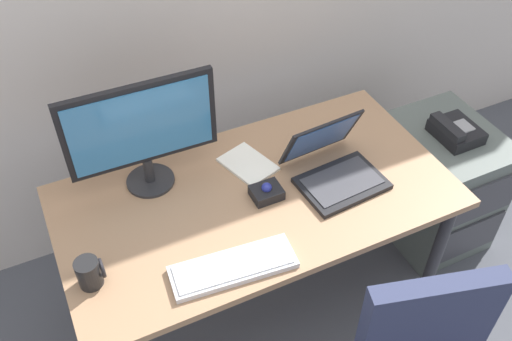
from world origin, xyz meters
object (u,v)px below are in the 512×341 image
file_cabinet (437,184)px  monitor_main (142,130)px  keyboard (233,267)px  paper_notepad (248,164)px  laptop (334,166)px  coffee_mug (90,273)px  desk_phone (455,131)px  trackball_mouse (267,192)px

file_cabinet → monitor_main: bearing=171.9°
keyboard → paper_notepad: (0.25, 0.43, -0.01)m
monitor_main → keyboard: (0.12, -0.50, -0.24)m
file_cabinet → laptop: (-0.67, -0.08, 0.45)m
coffee_mug → paper_notepad: 0.73m
desk_phone → paper_notepad: bearing=172.1°
monitor_main → coffee_mug: monitor_main is taller
coffee_mug → paper_notepad: size_ratio=0.50×
desk_phone → trackball_mouse: (-0.94, -0.05, 0.08)m
coffee_mug → paper_notepad: bearing=22.9°
file_cabinet → coffee_mug: coffee_mug is taller
monitor_main → trackball_mouse: (0.36, -0.25, -0.23)m
laptop → desk_phone: bearing=5.6°
file_cabinet → desk_phone: 0.34m
laptop → paper_notepad: bearing=144.1°
keyboard → trackball_mouse: size_ratio=3.83×
desk_phone → laptop: bearing=-174.4°
trackball_mouse → laptop: bearing=-2.6°
file_cabinet → monitor_main: 1.47m
file_cabinet → trackball_mouse: 1.04m
file_cabinet → keyboard: keyboard is taller
laptop → coffee_mug: (-0.94, -0.09, 0.00)m
monitor_main → paper_notepad: monitor_main is taller
desk_phone → keyboard: bearing=-165.7°
desk_phone → laptop: (-0.66, -0.07, 0.11)m
file_cabinet → laptop: bearing=-173.1°
paper_notepad → desk_phone: bearing=-7.9°
coffee_mug → paper_notepad: (0.67, 0.28, -0.05)m
desk_phone → coffee_mug: bearing=-174.4°
desk_phone → paper_notepad: (-0.93, 0.13, 0.07)m
monitor_main → laptop: monitor_main is taller
monitor_main → coffee_mug: 0.51m
coffee_mug → keyboard: bearing=-18.8°
trackball_mouse → coffee_mug: size_ratio=1.06×
paper_notepad → trackball_mouse: bearing=-92.8°
file_cabinet → laptop: laptop is taller
keyboard → laptop: bearing=24.4°
laptop → coffee_mug: laptop is taller
file_cabinet → paper_notepad: size_ratio=2.94×
keyboard → trackball_mouse: trackball_mouse is taller
trackball_mouse → coffee_mug: 0.67m
keyboard → trackball_mouse: (0.24, 0.25, 0.01)m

